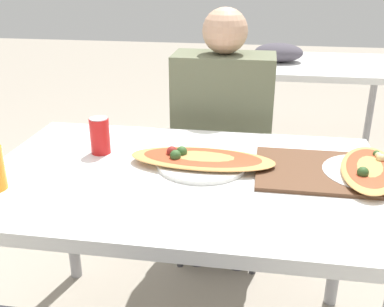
# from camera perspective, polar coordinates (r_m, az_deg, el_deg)

# --- Properties ---
(dining_table) EXTENTS (1.24, 0.80, 0.72)m
(dining_table) POSITION_cam_1_polar(r_m,az_deg,el_deg) (1.42, -1.13, -5.19)
(dining_table) COLOR white
(dining_table) RESTS_ON ground_plane
(chair_far_seated) EXTENTS (0.40, 0.40, 0.92)m
(chair_far_seated) POSITION_cam_1_polar(r_m,az_deg,el_deg) (2.13, 4.04, 0.55)
(chair_far_seated) COLOR black
(chair_far_seated) RESTS_ON ground_plane
(person_seated) EXTENTS (0.42, 0.25, 1.16)m
(person_seated) POSITION_cam_1_polar(r_m,az_deg,el_deg) (1.96, 3.86, 3.97)
(person_seated) COLOR #2D2D38
(person_seated) RESTS_ON ground_plane
(pizza_main) EXTENTS (0.47, 0.29, 0.06)m
(pizza_main) POSITION_cam_1_polar(r_m,az_deg,el_deg) (1.44, 1.16, -0.83)
(pizza_main) COLOR white
(pizza_main) RESTS_ON dining_table
(soda_can) EXTENTS (0.07, 0.07, 0.12)m
(soda_can) POSITION_cam_1_polar(r_m,az_deg,el_deg) (1.55, -11.62, 2.23)
(soda_can) COLOR red
(soda_can) RESTS_ON dining_table
(serving_tray) EXTENTS (0.47, 0.32, 0.01)m
(serving_tray) POSITION_cam_1_polar(r_m,az_deg,el_deg) (1.45, 17.36, -2.22)
(serving_tray) COLOR brown
(serving_tray) RESTS_ON dining_table
(pizza_second) EXTENTS (0.28, 0.39, 0.06)m
(pizza_second) POSITION_cam_1_polar(r_m,az_deg,el_deg) (1.47, 21.59, -2.01)
(pizza_second) COLOR white
(pizza_second) RESTS_ON dining_table
(background_table) EXTENTS (1.10, 0.80, 0.84)m
(background_table) POSITION_cam_1_polar(r_m,az_deg,el_deg) (3.14, 14.12, 10.20)
(background_table) COLOR white
(background_table) RESTS_ON ground_plane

